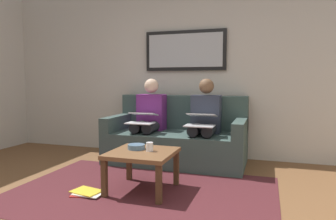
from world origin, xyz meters
TOP-DOWN VIEW (x-y plane):
  - wall_rear at (0.00, -2.60)m, footprint 6.00×0.12m
  - area_rug at (0.00, -0.85)m, footprint 2.60×1.80m
  - couch at (0.00, -2.12)m, footprint 1.84×0.90m
  - framed_mirror at (0.00, -2.51)m, footprint 1.20×0.05m
  - coffee_table at (0.01, -0.90)m, footprint 0.63×0.63m
  - cup at (-0.06, -0.92)m, footprint 0.07×0.07m
  - bowl at (0.10, -0.97)m, footprint 0.18×0.18m
  - person_left at (-0.39, -2.05)m, footprint 0.38×0.58m
  - laptop_silver at (-0.39, -1.81)m, footprint 0.36×0.36m
  - person_right at (0.39, -2.05)m, footprint 0.38×0.58m
  - laptop_white at (0.39, -1.80)m, footprint 0.35×0.33m
  - magazine_stack at (0.48, -0.63)m, footprint 0.34×0.27m

SIDE VIEW (x-z plane):
  - area_rug at x=0.00m, z-range 0.00..0.01m
  - magazine_stack at x=0.48m, z-range 0.00..0.04m
  - couch at x=0.00m, z-range -0.14..0.76m
  - coffee_table at x=0.01m, z-range 0.15..0.55m
  - bowl at x=0.10m, z-range 0.41..0.46m
  - cup at x=-0.06m, z-range 0.41..0.50m
  - person_left at x=-0.39m, z-range 0.04..1.18m
  - person_right at x=0.39m, z-range 0.04..1.18m
  - laptop_white at x=0.39m, z-range 0.56..0.70m
  - laptop_silver at x=-0.39m, z-range 0.56..0.71m
  - wall_rear at x=0.00m, z-range 0.00..2.60m
  - framed_mirror at x=0.00m, z-range 1.26..1.84m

